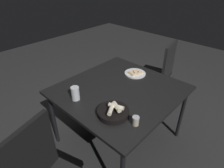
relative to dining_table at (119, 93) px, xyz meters
name	(u,v)px	position (x,y,z in m)	size (l,w,h in m)	color
ground	(118,138)	(0.00, 0.00, -0.68)	(8.00, 8.00, 0.00)	#292929
dining_table	(119,93)	(0.00, 0.00, 0.00)	(1.14, 1.19, 0.73)	black
pizza_plate	(135,73)	(-0.08, 0.37, 0.06)	(0.25, 0.25, 0.04)	white
bread_basket	(113,112)	(0.23, -0.34, 0.08)	(0.27, 0.27, 0.10)	black
beer_glass	(75,94)	(-0.19, -0.42, 0.11)	(0.08, 0.08, 0.13)	silver
pepper_shaker	(136,121)	(0.44, -0.31, 0.09)	(0.06, 0.06, 0.08)	#BFB299
chair_near	(160,70)	(-0.10, 1.01, -0.15)	(0.51, 0.51, 0.96)	black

